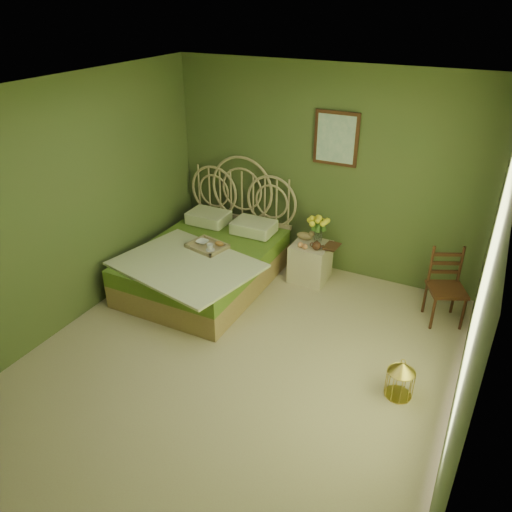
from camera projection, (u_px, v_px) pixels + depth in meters
The scene contains 14 objects.
floor at pixel (238, 362), 5.01m from camera, with size 4.50×4.50×0.00m, color tan.
ceiling at pixel (233, 94), 3.78m from camera, with size 4.50×4.50×0.00m, color silver.
wall_back at pixel (323, 173), 6.17m from camera, with size 4.00×4.00×0.00m, color #4F5A2F.
wall_left at pixel (68, 207), 5.19m from camera, with size 4.50×4.50×0.00m, color #4F5A2F.
wall_right at pixel (478, 303), 3.60m from camera, with size 4.50×4.50×0.00m, color #4F5A2F.
wall_art at pixel (336, 139), 5.88m from camera, with size 0.54×0.04×0.64m.
bed at pixel (207, 261), 6.25m from camera, with size 1.76×2.22×1.37m.
nightstand at pixel (311, 255), 6.30m from camera, with size 0.46×0.46×0.93m.
chair at pixel (449, 281), 5.47m from camera, with size 0.50×0.50×0.85m.
birdcage at pixel (400, 380), 4.51m from camera, with size 0.25×0.25×0.37m.
book_lower at pixel (325, 246), 6.16m from camera, with size 0.16×0.21×0.02m, color #381E0F.
book_upper at pixel (326, 244), 6.15m from camera, with size 0.17×0.23×0.02m, color #472819.
cereal_bowl at pixel (202, 242), 6.15m from camera, with size 0.15×0.15×0.04m, color white.
coffee_cup at pixel (210, 247), 5.98m from camera, with size 0.09×0.09×0.08m, color white.
Camera 1 is at (1.92, -3.41, 3.30)m, focal length 35.00 mm.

